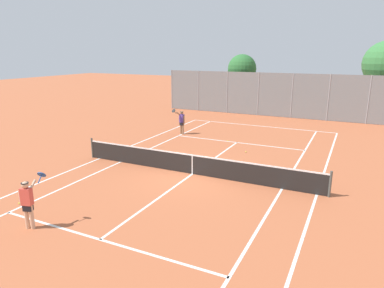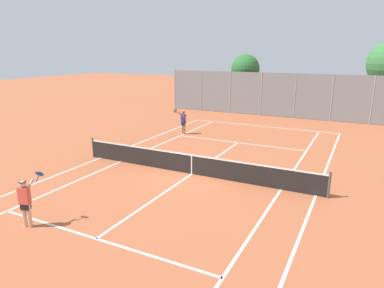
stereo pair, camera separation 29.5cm
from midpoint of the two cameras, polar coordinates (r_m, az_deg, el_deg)
name	(u,v)px [view 1 (the left image)]	position (r m, az deg, el deg)	size (l,w,h in m)	color
ground_plane	(192,174)	(15.96, -0.48, -5.04)	(120.00, 120.00, 0.00)	#B25B38
court_line_markings	(192,174)	(15.96, -0.48, -5.03)	(11.10, 23.90, 0.01)	silver
tennis_net	(192,164)	(15.79, -0.49, -3.30)	(12.00, 0.10, 1.07)	#474C47
player_near_side	(28,201)	(12.18, -26.36, -8.58)	(0.51, 0.85, 1.77)	#D8A884
player_far_left	(182,121)	(23.51, -2.10, 3.88)	(0.81, 0.70, 1.77)	#936B4C
loose_tennis_ball_0	(19,203)	(14.52, -27.37, -8.77)	(0.07, 0.07, 0.07)	#D1DB33
loose_tennis_ball_1	(246,152)	(19.54, 8.55, -1.31)	(0.07, 0.07, 0.07)	#D1DB33
loose_tennis_ball_2	(228,141)	(21.87, 5.60, 0.55)	(0.07, 0.07, 0.07)	#D1DB33
back_fence	(275,95)	(30.78, 13.36, 7.97)	(20.54, 0.08, 3.80)	gray
tree_behind_left	(241,70)	(33.78, 7.89, 12.18)	(2.75, 2.70, 5.31)	brown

